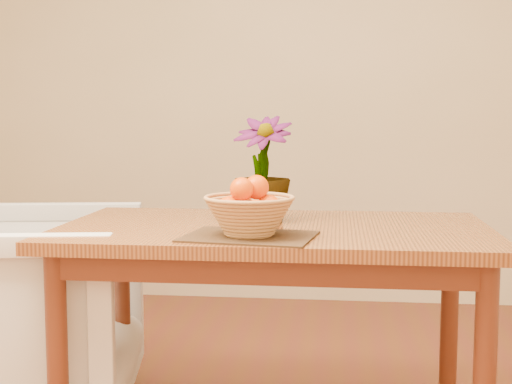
# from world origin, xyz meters

# --- Properties ---
(wall_back) EXTENTS (4.00, 0.02, 2.70)m
(wall_back) POSITION_xyz_m (0.00, 2.25, 1.35)
(wall_back) COLOR beige
(wall_back) RESTS_ON floor
(table) EXTENTS (1.40, 0.80, 0.75)m
(table) POSITION_xyz_m (0.00, 0.30, 0.66)
(table) COLOR brown
(table) RESTS_ON floor
(placemat) EXTENTS (0.41, 0.33, 0.01)m
(placemat) POSITION_xyz_m (-0.05, 0.06, 0.75)
(placemat) COLOR #3E2716
(placemat) RESTS_ON table
(wicker_basket) EXTENTS (0.27, 0.27, 0.11)m
(wicker_basket) POSITION_xyz_m (-0.05, 0.06, 0.81)
(wicker_basket) COLOR tan
(wicker_basket) RESTS_ON placemat
(orange_pile) EXTENTS (0.18, 0.18, 0.13)m
(orange_pile) POSITION_xyz_m (-0.05, 0.07, 0.86)
(orange_pile) COLOR #DE3703
(orange_pile) RESTS_ON wicker_basket
(potted_plant) EXTENTS (0.23, 0.23, 0.36)m
(potted_plant) POSITION_xyz_m (-0.05, 0.40, 0.93)
(potted_plant) COLOR #154915
(potted_plant) RESTS_ON table
(armchair) EXTENTS (0.91, 0.95, 0.86)m
(armchair) POSITION_xyz_m (-0.94, 0.38, 0.43)
(armchair) COLOR gray
(armchair) RESTS_ON floor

